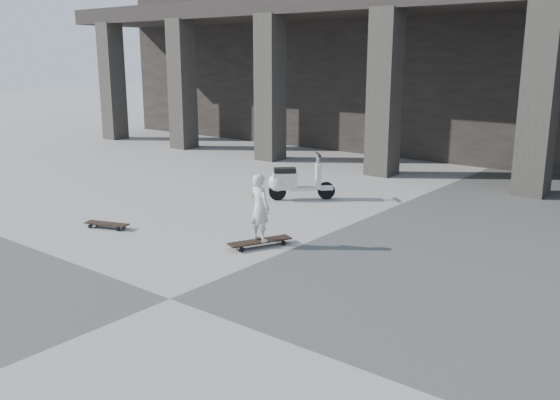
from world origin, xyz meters
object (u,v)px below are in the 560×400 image
Objects in this scene: child at (260,208)px; scooter at (290,182)px; longboard at (260,242)px; skateboard_spare at (107,224)px.

scooter is at bearing -52.94° from child.
child reaches higher than longboard.
longboard is at bearing -104.54° from scooter.
longboard is at bearing -2.00° from skateboard_spare.
longboard is 0.97× the size of child.
longboard is 0.94× the size of scooter.
longboard is 2.85m from skateboard_spare.
skateboard_spare is at bearing -151.79° from scooter.
scooter is (-1.50, 2.75, -0.25)m from child.
child is (2.71, 0.86, 0.55)m from skateboard_spare.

